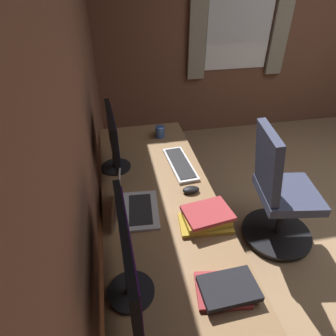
# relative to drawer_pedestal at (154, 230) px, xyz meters

# --- Properties ---
(wall_back) EXTENTS (5.01, 0.10, 2.60)m
(wall_back) POSITION_rel_drawer_pedestal_xyz_m (-0.19, 0.38, 0.95)
(wall_back) COLOR brown
(wall_back) RESTS_ON ground
(wall_right) EXTENTS (0.10, 5.28, 2.60)m
(wall_right) POSITION_rel_drawer_pedestal_xyz_m (2.07, -2.01, 0.95)
(wall_right) COLOR brown
(wall_right) RESTS_ON ground
(window_panel) EXTENTS (0.02, 0.77, 1.31)m
(window_panel) POSITION_rel_drawer_pedestal_xyz_m (2.01, -1.34, 1.12)
(window_panel) COLOR white
(curtain_near) EXTENTS (0.05, 0.20, 1.47)m
(curtain_near) POSITION_rel_drawer_pedestal_xyz_m (1.98, -1.85, 1.12)
(curtain_near) COLOR #9E937F
(curtain_far) EXTENTS (0.05, 0.20, 1.47)m
(curtain_far) POSITION_rel_drawer_pedestal_xyz_m (1.98, -0.83, 1.12)
(curtain_far) COLOR #9E937F
(desk) EXTENTS (1.95, 0.67, 0.73)m
(desk) POSITION_rel_drawer_pedestal_xyz_m (-0.12, -0.03, 0.31)
(desk) COLOR #936D47
(desk) RESTS_ON ground
(drawer_pedestal) EXTENTS (0.40, 0.51, 0.69)m
(drawer_pedestal) POSITION_rel_drawer_pedestal_xyz_m (0.00, 0.00, 0.00)
(drawer_pedestal) COLOR #936D47
(drawer_pedestal) RESTS_ON ground
(monitor_primary) EXTENTS (0.56, 0.20, 0.39)m
(monitor_primary) POSITION_rel_drawer_pedestal_xyz_m (-0.69, 0.19, 0.61)
(monitor_primary) COLOR black
(monitor_primary) RESTS_ON desk
(monitor_secondary) EXTENTS (0.47, 0.20, 0.41)m
(monitor_secondary) POSITION_rel_drawer_pedestal_xyz_m (0.26, 0.21, 0.62)
(monitor_secondary) COLOR black
(monitor_secondary) RESTS_ON desk
(laptop_leftmost) EXTENTS (0.33, 0.27, 0.20)m
(laptop_leftmost) POSITION_rel_drawer_pedestal_xyz_m (-0.20, 0.15, 0.43)
(laptop_leftmost) COLOR silver
(laptop_leftmost) RESTS_ON desk
(keyboard_main) EXTENTS (0.43, 0.17, 0.02)m
(keyboard_main) POSITION_rel_drawer_pedestal_xyz_m (0.20, -0.23, 0.39)
(keyboard_main) COLOR silver
(keyboard_main) RESTS_ON desk
(mouse_main) EXTENTS (0.06, 0.10, 0.03)m
(mouse_main) POSITION_rel_drawer_pedestal_xyz_m (-0.09, -0.23, 0.40)
(mouse_main) COLOR black
(mouse_main) RESTS_ON desk
(book_stack_near) EXTENTS (0.20, 0.27, 0.05)m
(book_stack_near) POSITION_rel_drawer_pedestal_xyz_m (-0.76, -0.20, 0.41)
(book_stack_near) COLOR #B2383D
(book_stack_near) RESTS_ON desk
(book_stack_far) EXTENTS (0.22, 0.29, 0.08)m
(book_stack_far) POSITION_rel_drawer_pedestal_xyz_m (-0.36, -0.24, 0.42)
(book_stack_far) COLOR gold
(book_stack_far) RESTS_ON desk
(coffee_mug) EXTENTS (0.11, 0.07, 0.09)m
(coffee_mug) POSITION_rel_drawer_pedestal_xyz_m (0.63, -0.16, 0.43)
(coffee_mug) COLOR #335193
(coffee_mug) RESTS_ON desk
(office_chair) EXTENTS (0.56, 0.58, 0.97)m
(office_chair) POSITION_rel_drawer_pedestal_xyz_m (0.06, -0.96, 0.11)
(office_chair) COLOR #383D56
(office_chair) RESTS_ON ground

